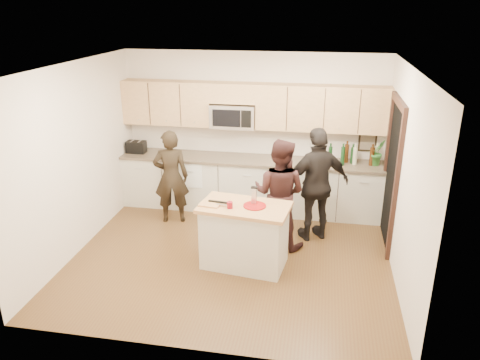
% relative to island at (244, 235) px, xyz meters
% --- Properties ---
extents(floor, '(4.50, 4.50, 0.00)m').
position_rel_island_xyz_m(floor, '(-0.22, 0.19, -0.45)').
color(floor, '#553B1D').
rests_on(floor, ground).
extents(room_shell, '(4.52, 4.02, 2.71)m').
position_rel_island_xyz_m(room_shell, '(-0.22, 0.19, 1.28)').
color(room_shell, beige).
rests_on(room_shell, ground).
extents(back_cabinetry, '(4.50, 0.66, 0.94)m').
position_rel_island_xyz_m(back_cabinetry, '(-0.22, 1.88, 0.02)').
color(back_cabinetry, beige).
rests_on(back_cabinetry, ground).
extents(upper_cabinetry, '(4.50, 0.33, 0.75)m').
position_rel_island_xyz_m(upper_cabinetry, '(-0.19, 2.03, 1.39)').
color(upper_cabinetry, tan).
rests_on(upper_cabinetry, ground).
extents(microwave, '(0.76, 0.41, 0.40)m').
position_rel_island_xyz_m(microwave, '(-0.53, 1.99, 1.20)').
color(microwave, silver).
rests_on(microwave, ground).
extents(doorway, '(0.06, 1.25, 2.20)m').
position_rel_island_xyz_m(doorway, '(2.01, 1.09, 0.70)').
color(doorway, black).
rests_on(doorway, ground).
extents(framed_picture, '(0.30, 0.03, 0.38)m').
position_rel_island_xyz_m(framed_picture, '(1.73, 2.18, 0.83)').
color(framed_picture, black).
rests_on(framed_picture, ground).
extents(dish_towel, '(0.34, 0.60, 0.48)m').
position_rel_island_xyz_m(dish_towel, '(-1.17, 1.69, 0.35)').
color(dish_towel, white).
rests_on(dish_towel, ground).
extents(island, '(1.28, 0.85, 0.90)m').
position_rel_island_xyz_m(island, '(0.00, 0.00, 0.00)').
color(island, beige).
rests_on(island, ground).
extents(red_plate, '(0.31, 0.31, 0.02)m').
position_rel_island_xyz_m(red_plate, '(0.14, 0.00, 0.45)').
color(red_plate, maroon).
rests_on(red_plate, island).
extents(box_grater, '(0.08, 0.06, 0.24)m').
position_rel_island_xyz_m(box_grater, '(0.12, 0.07, 0.58)').
color(box_grater, silver).
rests_on(box_grater, red_plate).
extents(drink_glass, '(0.08, 0.08, 0.09)m').
position_rel_island_xyz_m(drink_glass, '(-0.18, -0.11, 0.49)').
color(drink_glass, maroon).
rests_on(drink_glass, island).
extents(cutting_board, '(0.30, 0.24, 0.02)m').
position_rel_island_xyz_m(cutting_board, '(-0.46, -0.06, 0.46)').
color(cutting_board, tan).
rests_on(cutting_board, island).
extents(tongs, '(0.27, 0.07, 0.02)m').
position_rel_island_xyz_m(tongs, '(-0.36, -0.01, 0.48)').
color(tongs, black).
rests_on(tongs, cutting_board).
extents(knife, '(0.18, 0.05, 0.01)m').
position_rel_island_xyz_m(knife, '(-0.29, -0.07, 0.47)').
color(knife, silver).
rests_on(knife, cutting_board).
extents(toaster, '(0.33, 0.20, 0.21)m').
position_rel_island_xyz_m(toaster, '(-2.27, 1.86, 0.59)').
color(toaster, black).
rests_on(toaster, back_cabinetry).
extents(bottle_cluster, '(0.82, 0.29, 0.37)m').
position_rel_island_xyz_m(bottle_cluster, '(1.53, 1.92, 0.66)').
color(bottle_cluster, black).
rests_on(bottle_cluster, back_cabinetry).
extents(orchid, '(0.30, 0.28, 0.44)m').
position_rel_island_xyz_m(orchid, '(1.88, 1.91, 0.70)').
color(orchid, '#33722D').
rests_on(orchid, back_cabinetry).
extents(woman_left, '(0.65, 0.51, 1.57)m').
position_rel_island_xyz_m(woman_left, '(-1.42, 1.19, 0.33)').
color(woman_left, black).
rests_on(woman_left, ground).
extents(woman_center, '(0.94, 0.81, 1.65)m').
position_rel_island_xyz_m(woman_center, '(0.40, 0.68, 0.37)').
color(woman_center, black).
rests_on(woman_center, ground).
extents(woman_right, '(1.12, 0.86, 1.76)m').
position_rel_island_xyz_m(woman_right, '(0.94, 0.99, 0.43)').
color(woman_right, black).
rests_on(woman_right, ground).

